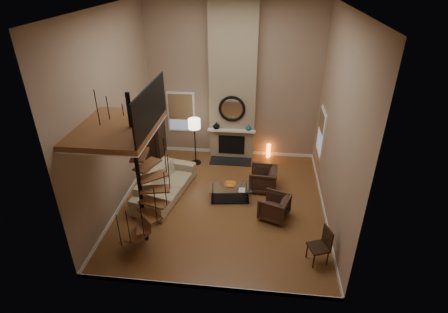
# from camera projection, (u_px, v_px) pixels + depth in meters

# --- Properties ---
(ground) EXTENTS (6.00, 6.50, 0.01)m
(ground) POSITION_uv_depth(u_px,v_px,m) (223.00, 203.00, 10.77)
(ground) COLOR #976130
(ground) RESTS_ON ground
(back_wall) EXTENTS (6.00, 0.02, 5.50)m
(back_wall) POSITION_uv_depth(u_px,v_px,m) (233.00, 83.00, 12.27)
(back_wall) COLOR #A08467
(back_wall) RESTS_ON ground
(front_wall) EXTENTS (6.00, 0.02, 5.50)m
(front_wall) POSITION_uv_depth(u_px,v_px,m) (202.00, 187.00, 6.61)
(front_wall) COLOR #A08467
(front_wall) RESTS_ON ground
(left_wall) EXTENTS (0.02, 6.50, 5.50)m
(left_wall) POSITION_uv_depth(u_px,v_px,m) (114.00, 114.00, 9.74)
(left_wall) COLOR #A08467
(left_wall) RESTS_ON ground
(right_wall) EXTENTS (0.02, 6.50, 5.50)m
(right_wall) POSITION_uv_depth(u_px,v_px,m) (338.00, 124.00, 9.15)
(right_wall) COLOR #A08467
(right_wall) RESTS_ON ground
(ceiling) EXTENTS (6.00, 6.50, 0.01)m
(ceiling) POSITION_uv_depth(u_px,v_px,m) (222.00, 8.00, 8.12)
(ceiling) COLOR silver
(ceiling) RESTS_ON back_wall
(baseboard_back) EXTENTS (6.00, 0.02, 0.12)m
(baseboard_back) POSITION_uv_depth(u_px,v_px,m) (232.00, 152.00, 13.56)
(baseboard_back) COLOR white
(baseboard_back) RESTS_ON ground
(baseboard_front) EXTENTS (6.00, 0.02, 0.12)m
(baseboard_front) POSITION_uv_depth(u_px,v_px,m) (206.00, 287.00, 7.92)
(baseboard_front) COLOR white
(baseboard_front) RESTS_ON ground
(baseboard_left) EXTENTS (0.02, 6.50, 0.12)m
(baseboard_left) POSITION_uv_depth(u_px,v_px,m) (127.00, 195.00, 11.03)
(baseboard_left) COLOR white
(baseboard_left) RESTS_ON ground
(baseboard_right) EXTENTS (0.02, 6.50, 0.12)m
(baseboard_right) POSITION_uv_depth(u_px,v_px,m) (323.00, 208.00, 10.44)
(baseboard_right) COLOR white
(baseboard_right) RESTS_ON ground
(chimney_breast) EXTENTS (1.60, 0.38, 5.50)m
(chimney_breast) POSITION_uv_depth(u_px,v_px,m) (233.00, 85.00, 12.11)
(chimney_breast) COLOR #9C8965
(chimney_breast) RESTS_ON ground
(hearth) EXTENTS (1.50, 0.60, 0.04)m
(hearth) POSITION_uv_depth(u_px,v_px,m) (231.00, 161.00, 13.00)
(hearth) COLOR black
(hearth) RESTS_ON ground
(firebox) EXTENTS (0.95, 0.02, 0.72)m
(firebox) POSITION_uv_depth(u_px,v_px,m) (232.00, 145.00, 12.99)
(firebox) COLOR black
(firebox) RESTS_ON chimney_breast
(mantel) EXTENTS (1.70, 0.18, 0.06)m
(mantel) POSITION_uv_depth(u_px,v_px,m) (231.00, 131.00, 12.63)
(mantel) COLOR white
(mantel) RESTS_ON chimney_breast
(mirror_frame) EXTENTS (0.94, 0.10, 0.94)m
(mirror_frame) POSITION_uv_depth(u_px,v_px,m) (232.00, 109.00, 12.30)
(mirror_frame) COLOR black
(mirror_frame) RESTS_ON chimney_breast
(mirror_disc) EXTENTS (0.80, 0.01, 0.80)m
(mirror_disc) POSITION_uv_depth(u_px,v_px,m) (232.00, 109.00, 12.31)
(mirror_disc) COLOR white
(mirror_disc) RESTS_ON chimney_breast
(vase_left) EXTENTS (0.24, 0.24, 0.25)m
(vase_left) POSITION_uv_depth(u_px,v_px,m) (216.00, 126.00, 12.65)
(vase_left) COLOR black
(vase_left) RESTS_ON mantel
(vase_right) EXTENTS (0.20, 0.20, 0.21)m
(vase_right) POSITION_uv_depth(u_px,v_px,m) (249.00, 128.00, 12.55)
(vase_right) COLOR #185655
(vase_right) RESTS_ON mantel
(window_back) EXTENTS (1.02, 0.06, 1.52)m
(window_back) POSITION_uv_depth(u_px,v_px,m) (181.00, 111.00, 12.98)
(window_back) COLOR white
(window_back) RESTS_ON back_wall
(window_right) EXTENTS (0.06, 1.02, 1.52)m
(window_right) POSITION_uv_depth(u_px,v_px,m) (321.00, 132.00, 11.43)
(window_right) COLOR white
(window_right) RESTS_ON right_wall
(entry_door) EXTENTS (0.10, 1.05, 2.16)m
(entry_door) POSITION_uv_depth(u_px,v_px,m) (143.00, 141.00, 12.12)
(entry_door) COLOR white
(entry_door) RESTS_ON ground
(loft) EXTENTS (1.70, 2.20, 1.09)m
(loft) POSITION_uv_depth(u_px,v_px,m) (121.00, 126.00, 7.84)
(loft) COLOR brown
(loft) RESTS_ON left_wall
(spiral_stair) EXTENTS (1.47, 1.47, 4.06)m
(spiral_stair) POSITION_uv_depth(u_px,v_px,m) (140.00, 182.00, 8.52)
(spiral_stair) COLOR black
(spiral_stair) RESTS_ON ground
(hutch) EXTENTS (0.42, 0.90, 2.01)m
(hutch) POSITION_uv_depth(u_px,v_px,m) (156.00, 132.00, 13.02)
(hutch) COLOR black
(hutch) RESTS_ON ground
(sofa) EXTENTS (1.52, 2.81, 0.78)m
(sofa) POSITION_uv_depth(u_px,v_px,m) (165.00, 184.00, 10.98)
(sofa) COLOR tan
(sofa) RESTS_ON ground
(armchair_near) EXTENTS (0.91, 0.89, 0.78)m
(armchair_near) POSITION_uv_depth(u_px,v_px,m) (265.00, 179.00, 11.29)
(armchair_near) COLOR #422B1E
(armchair_near) RESTS_ON ground
(armchair_far) EXTENTS (0.99, 0.98, 0.71)m
(armchair_far) POSITION_uv_depth(u_px,v_px,m) (277.00, 208.00, 9.99)
(armchair_far) COLOR #422B1E
(armchair_far) RESTS_ON ground
(coffee_table) EXTENTS (1.34, 0.80, 0.47)m
(coffee_table) POSITION_uv_depth(u_px,v_px,m) (230.00, 192.00, 10.81)
(coffee_table) COLOR silver
(coffee_table) RESTS_ON ground
(bowl) EXTENTS (0.35, 0.35, 0.09)m
(bowl) POSITION_uv_depth(u_px,v_px,m) (230.00, 185.00, 10.76)
(bowl) COLOR orange
(bowl) RESTS_ON coffee_table
(book) EXTENTS (0.19, 0.26, 0.02)m
(book) POSITION_uv_depth(u_px,v_px,m) (241.00, 190.00, 10.56)
(book) COLOR gray
(book) RESTS_ON coffee_table
(floor_lamp) EXTENTS (0.42, 0.42, 1.72)m
(floor_lamp) POSITION_uv_depth(u_px,v_px,m) (194.00, 127.00, 12.25)
(floor_lamp) COLOR black
(floor_lamp) RESTS_ON ground
(accent_lamp) EXTENTS (0.15, 0.15, 0.53)m
(accent_lamp) POSITION_uv_depth(u_px,v_px,m) (268.00, 151.00, 13.21)
(accent_lamp) COLOR orange
(accent_lamp) RESTS_ON ground
(side_chair) EXTENTS (0.57, 0.57, 0.96)m
(side_chair) POSITION_uv_depth(u_px,v_px,m) (322.00, 244.00, 8.46)
(side_chair) COLOR black
(side_chair) RESTS_ON ground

